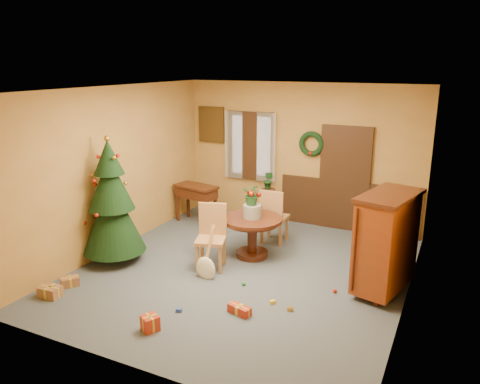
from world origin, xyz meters
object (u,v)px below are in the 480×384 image
Objects in this scene: chair_near at (212,234)px; writing_desk at (196,195)px; christmas_tree at (112,203)px; sideboard at (386,240)px; dining_table at (252,229)px.

chair_near is 2.27m from writing_desk.
christmas_tree reaches higher than sideboard.
christmas_tree is 4.39m from sideboard.
sideboard is (2.70, 0.33, 0.24)m from chair_near.
dining_table is 0.48× the size of christmas_tree.
christmas_tree is 2.36m from writing_desk.
writing_desk is at bearing 127.27° from chair_near.
christmas_tree reaches higher than writing_desk.
chair_near reaches higher than dining_table.
sideboard is at bearing -8.41° from dining_table.
writing_desk is (0.23, 2.31, -0.42)m from christmas_tree.
writing_desk is 4.33m from sideboard.
writing_desk is at bearing 147.74° from dining_table.
sideboard is (4.30, 0.84, -0.22)m from christmas_tree.
sideboard is at bearing 11.07° from christmas_tree.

